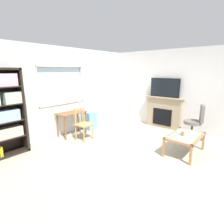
{
  "coord_description": "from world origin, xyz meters",
  "views": [
    {
      "loc": [
        -3.39,
        -2.13,
        1.93
      ],
      "look_at": [
        -0.1,
        0.62,
        0.95
      ],
      "focal_mm": 29.16,
      "sensor_mm": 36.0,
      "label": 1
    }
  ],
  "objects_px": {
    "plastic_drawer_unit": "(89,120)",
    "office_chair": "(196,120)",
    "sippy_cup": "(183,134)",
    "tv": "(165,88)",
    "wooden_chair": "(83,124)",
    "fireplace": "(163,112)",
    "coffee_table": "(185,138)",
    "bookshelf": "(1,111)",
    "desk_under_window": "(72,116)"
  },
  "relations": [
    {
      "from": "desk_under_window",
      "to": "office_chair",
      "type": "xyz_separation_m",
      "value": [
        2.09,
        -2.94,
        -0.04
      ]
    },
    {
      "from": "office_chair",
      "to": "sippy_cup",
      "type": "height_order",
      "value": "office_chair"
    },
    {
      "from": "bookshelf",
      "to": "plastic_drawer_unit",
      "type": "bearing_deg",
      "value": -1.28
    },
    {
      "from": "bookshelf",
      "to": "sippy_cup",
      "type": "xyz_separation_m",
      "value": [
        2.69,
        -3.1,
        -0.56
      ]
    },
    {
      "from": "tv",
      "to": "office_chair",
      "type": "bearing_deg",
      "value": -109.13
    },
    {
      "from": "wooden_chair",
      "to": "office_chair",
      "type": "distance_m",
      "value": 3.21
    },
    {
      "from": "coffee_table",
      "to": "tv",
      "type": "bearing_deg",
      "value": 39.0
    },
    {
      "from": "desk_under_window",
      "to": "office_chair",
      "type": "distance_m",
      "value": 3.61
    },
    {
      "from": "fireplace",
      "to": "sippy_cup",
      "type": "distance_m",
      "value": 2.05
    },
    {
      "from": "plastic_drawer_unit",
      "to": "sippy_cup",
      "type": "xyz_separation_m",
      "value": [
        0.12,
        -3.04,
        0.2
      ]
    },
    {
      "from": "bookshelf",
      "to": "sippy_cup",
      "type": "distance_m",
      "value": 4.14
    },
    {
      "from": "coffee_table",
      "to": "bookshelf",
      "type": "bearing_deg",
      "value": 131.18
    },
    {
      "from": "bookshelf",
      "to": "plastic_drawer_unit",
      "type": "xyz_separation_m",
      "value": [
        2.57,
        -0.06,
        -0.76
      ]
    },
    {
      "from": "desk_under_window",
      "to": "office_chair",
      "type": "height_order",
      "value": "office_chair"
    },
    {
      "from": "desk_under_window",
      "to": "wooden_chair",
      "type": "bearing_deg",
      "value": -91.12
    },
    {
      "from": "tv",
      "to": "bookshelf",
      "type": "bearing_deg",
      "value": 156.6
    },
    {
      "from": "office_chair",
      "to": "fireplace",
      "type": "bearing_deg",
      "value": 70.08
    },
    {
      "from": "fireplace",
      "to": "coffee_table",
      "type": "bearing_deg",
      "value": -141.32
    },
    {
      "from": "plastic_drawer_unit",
      "to": "wooden_chair",
      "type": "bearing_deg",
      "value": -143.62
    },
    {
      "from": "sippy_cup",
      "to": "tv",
      "type": "bearing_deg",
      "value": 37.03
    },
    {
      "from": "plastic_drawer_unit",
      "to": "tv",
      "type": "distance_m",
      "value": 2.74
    },
    {
      "from": "bookshelf",
      "to": "coffee_table",
      "type": "bearing_deg",
      "value": -48.82
    },
    {
      "from": "wooden_chair",
      "to": "office_chair",
      "type": "relative_size",
      "value": 0.9
    },
    {
      "from": "plastic_drawer_unit",
      "to": "tv",
      "type": "bearing_deg",
      "value": -46.06
    },
    {
      "from": "plastic_drawer_unit",
      "to": "tv",
      "type": "height_order",
      "value": "tv"
    },
    {
      "from": "desk_under_window",
      "to": "fireplace",
      "type": "bearing_deg",
      "value": -34.96
    },
    {
      "from": "plastic_drawer_unit",
      "to": "office_chair",
      "type": "distance_m",
      "value": 3.28
    },
    {
      "from": "bookshelf",
      "to": "tv",
      "type": "distance_m",
      "value": 4.72
    },
    {
      "from": "bookshelf",
      "to": "desk_under_window",
      "type": "xyz_separation_m",
      "value": [
        1.82,
        -0.11,
        -0.46
      ]
    },
    {
      "from": "bookshelf",
      "to": "coffee_table",
      "type": "height_order",
      "value": "bookshelf"
    },
    {
      "from": "office_chair",
      "to": "bookshelf",
      "type": "bearing_deg",
      "value": 142.08
    },
    {
      "from": "wooden_chair",
      "to": "coffee_table",
      "type": "distance_m",
      "value": 2.69
    },
    {
      "from": "plastic_drawer_unit",
      "to": "bookshelf",
      "type": "bearing_deg",
      "value": 178.72
    },
    {
      "from": "plastic_drawer_unit",
      "to": "office_chair",
      "type": "height_order",
      "value": "office_chair"
    },
    {
      "from": "coffee_table",
      "to": "sippy_cup",
      "type": "bearing_deg",
      "value": 143.61
    },
    {
      "from": "desk_under_window",
      "to": "tv",
      "type": "bearing_deg",
      "value": -35.16
    },
    {
      "from": "wooden_chair",
      "to": "plastic_drawer_unit",
      "type": "relative_size",
      "value": 1.53
    },
    {
      "from": "desk_under_window",
      "to": "tv",
      "type": "relative_size",
      "value": 0.87
    },
    {
      "from": "office_chair",
      "to": "coffee_table",
      "type": "height_order",
      "value": "office_chair"
    },
    {
      "from": "plastic_drawer_unit",
      "to": "fireplace",
      "type": "xyz_separation_m",
      "value": [
        1.76,
        -1.81,
        0.24
      ]
    },
    {
      "from": "desk_under_window",
      "to": "office_chair",
      "type": "bearing_deg",
      "value": -54.54
    },
    {
      "from": "bookshelf",
      "to": "plastic_drawer_unit",
      "type": "relative_size",
      "value": 3.38
    },
    {
      "from": "wooden_chair",
      "to": "coffee_table",
      "type": "bearing_deg",
      "value": -69.53
    },
    {
      "from": "office_chair",
      "to": "sippy_cup",
      "type": "relative_size",
      "value": 11.11
    },
    {
      "from": "desk_under_window",
      "to": "fireplace",
      "type": "height_order",
      "value": "fireplace"
    },
    {
      "from": "bookshelf",
      "to": "office_chair",
      "type": "height_order",
      "value": "bookshelf"
    },
    {
      "from": "wooden_chair",
      "to": "sippy_cup",
      "type": "bearing_deg",
      "value": -70.39
    },
    {
      "from": "coffee_table",
      "to": "plastic_drawer_unit",
      "type": "bearing_deg",
      "value": 93.25
    },
    {
      "from": "fireplace",
      "to": "coffee_table",
      "type": "height_order",
      "value": "fireplace"
    },
    {
      "from": "fireplace",
      "to": "tv",
      "type": "xyz_separation_m",
      "value": [
        -0.02,
        -0.0,
        0.84
      ]
    }
  ]
}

